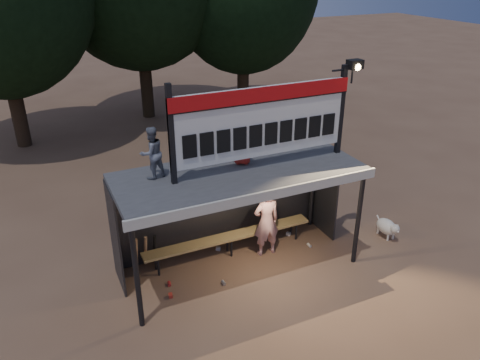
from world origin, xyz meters
name	(u,v)px	position (x,y,z in m)	size (l,w,h in m)	color
ground	(239,266)	(0.00, 0.00, 0.00)	(80.00, 80.00, 0.00)	brown
player	(266,221)	(0.77, 0.22, 0.84)	(0.62, 0.40, 1.69)	silver
child_a	(152,153)	(-1.64, 0.40, 2.83)	(0.50, 0.39, 1.02)	slate
child_b	(242,143)	(0.21, 0.31, 2.76)	(0.43, 0.28, 0.89)	#AC211A
dugout_shelter	(234,187)	(0.00, 0.24, 1.85)	(5.10, 2.08, 2.32)	#3A3A3C
scoreboard_assembly	(265,119)	(0.56, -0.01, 3.32)	(4.10, 0.27, 1.99)	black
bench	(229,237)	(0.00, 0.55, 0.43)	(4.00, 0.35, 0.48)	#987C48
dog	(388,227)	(3.76, -0.41, 0.28)	(0.36, 0.81, 0.49)	beige
bats	(146,251)	(-1.86, 0.82, 0.43)	(0.47, 0.32, 0.84)	#986C47
litter	(233,263)	(-0.10, 0.12, 0.04)	(3.59, 1.33, 0.08)	#A92A1D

